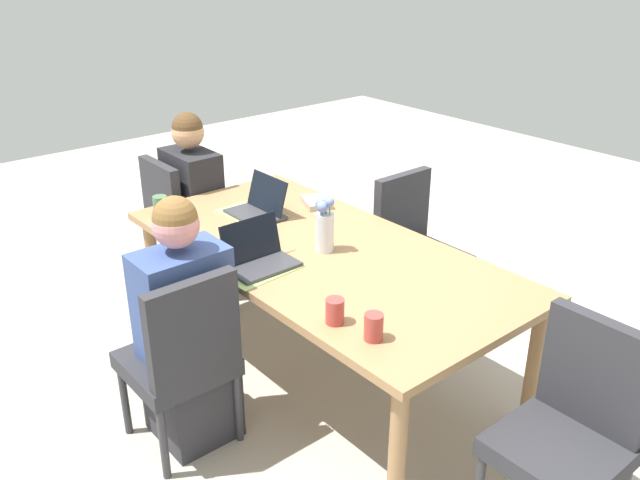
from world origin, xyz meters
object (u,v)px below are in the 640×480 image
object	(u,v)px
flower_vase	(324,223)
coffee_mug_near_right	(335,311)
person_near_left_near	(186,337)
laptop_near_left_near	(259,258)
chair_head_right_left_far	(572,424)
book_red_cover	(316,202)
chair_head_left_left_mid	(180,219)
dining_table	(320,262)
laptop_head_left_left_mid	(259,208)
chair_near_left_near	(183,354)
chair_far_right_near	(414,242)
person_head_left_left_mid	(195,215)
coffee_mug_centre_left	(374,327)
coffee_mug_near_left	(160,204)

from	to	relation	value
flower_vase	coffee_mug_near_right	xyz separation A→B (m)	(0.55, -0.41, -0.09)
person_near_left_near	laptop_near_left_near	size ratio (longest dim) A/B	3.73
chair_head_right_left_far	book_red_cover	bearing A→B (deg)	170.85
chair_head_left_left_mid	dining_table	bearing A→B (deg)	2.76
dining_table	chair_head_left_left_mid	world-z (taller)	chair_head_left_left_mid
chair_head_left_left_mid	laptop_head_left_left_mid	xyz separation A→B (m)	(0.78, 0.09, 0.29)
dining_table	chair_near_left_near	distance (m)	0.84
laptop_near_left_near	book_red_cover	world-z (taller)	laptop_near_left_near
chair_far_right_near	laptop_head_left_left_mid	distance (m)	0.96
coffee_mug_near_right	book_red_cover	bearing A→B (deg)	143.71
dining_table	chair_near_left_near	bearing A→B (deg)	-86.77
flower_vase	book_red_cover	size ratio (longest dim) A/B	1.43
chair_near_left_near	person_head_left_left_mid	bearing A→B (deg)	148.07
flower_vase	coffee_mug_near_right	world-z (taller)	flower_vase
coffee_mug_near_right	coffee_mug_centre_left	size ratio (longest dim) A/B	0.97
flower_vase	laptop_head_left_left_mid	xyz separation A→B (m)	(-0.59, 0.02, -0.10)
person_near_left_near	flower_vase	distance (m)	0.85
flower_vase	coffee_mug_near_left	bearing A→B (deg)	-158.66
chair_near_left_near	coffee_mug_near_left	distance (m)	1.13
chair_near_left_near	person_head_left_left_mid	world-z (taller)	person_head_left_left_mid
person_head_left_left_mid	chair_far_right_near	world-z (taller)	person_head_left_left_mid
flower_vase	coffee_mug_near_left	distance (m)	1.06
dining_table	laptop_near_left_near	world-z (taller)	laptop_near_left_near
chair_far_right_near	flower_vase	distance (m)	0.92
coffee_mug_near_left	laptop_head_left_left_mid	bearing A→B (deg)	46.10
dining_table	flower_vase	size ratio (longest dim) A/B	7.46
chair_far_right_near	chair_head_right_left_far	bearing A→B (deg)	-26.76
chair_near_left_near	laptop_near_left_near	size ratio (longest dim) A/B	2.81
coffee_mug_centre_left	dining_table	bearing A→B (deg)	154.26
person_near_left_near	laptop_head_left_left_mid	bearing A→B (deg)	124.22
coffee_mug_near_left	laptop_near_left_near	bearing A→B (deg)	2.08
chair_head_left_left_mid	coffee_mug_near_right	world-z (taller)	chair_head_left_left_mid
person_near_left_near	chair_head_right_left_far	bearing A→B (deg)	30.35
coffee_mug_centre_left	book_red_cover	distance (m)	1.44
chair_far_right_near	book_red_cover	size ratio (longest dim) A/B	4.50
chair_near_left_near	flower_vase	distance (m)	0.91
laptop_head_left_left_mid	coffee_mug_near_right	size ratio (longest dim) A/B	3.00
coffee_mug_near_left	book_red_cover	size ratio (longest dim) A/B	0.48
chair_near_left_near	person_head_left_left_mid	size ratio (longest dim) A/B	0.75
dining_table	coffee_mug_centre_left	xyz separation A→B (m)	(0.76, -0.37, 0.12)
chair_far_right_near	coffee_mug_near_right	size ratio (longest dim) A/B	8.45
person_head_left_left_mid	chair_head_left_left_mid	bearing A→B (deg)	-128.76
chair_head_right_left_far	coffee_mug_centre_left	xyz separation A→B (m)	(-0.63, -0.44, 0.30)
chair_head_right_left_far	book_red_cover	size ratio (longest dim) A/B	4.50
person_head_left_left_mid	flower_vase	world-z (taller)	person_head_left_left_mid
person_head_left_left_mid	coffee_mug_near_left	bearing A→B (deg)	-49.73
laptop_head_left_left_mid	person_head_left_left_mid	bearing A→B (deg)	-178.48
laptop_head_left_left_mid	dining_table	bearing A→B (deg)	-2.98
chair_far_right_near	coffee_mug_centre_left	world-z (taller)	chair_far_right_near
book_red_cover	coffee_mug_near_right	bearing A→B (deg)	-14.34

